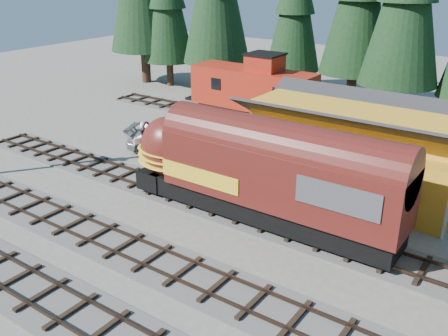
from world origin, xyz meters
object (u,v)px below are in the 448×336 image
Objects in this scene: caboose at (253,92)px; pickup_truck_b at (172,141)px; depot at (353,141)px; pickup_truck_a at (219,150)px; locomotive at (252,174)px.

caboose reaches higher than pickup_truck_b.
depot is 1.98× the size of pickup_truck_a.
caboose reaches higher than depot.
depot reaches higher than pickup_truck_a.
pickup_truck_a is (2.83, -8.72, -1.77)m from caboose.
caboose is at bearing -28.09° from pickup_truck_b.
pickup_truck_b is at bearing -95.93° from caboose.
depot is 13.65m from caboose.
pickup_truck_b is at bearing 153.03° from locomotive.
caboose is at bearing 146.66° from depot.
caboose is at bearing 121.72° from locomotive.
pickup_truck_a is (-5.82, 5.28, -1.57)m from locomotive.
depot is at bearing -33.34° from caboose.
locomotive is 2.39× the size of pickup_truck_a.
depot is at bearing -85.05° from pickup_truck_a.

